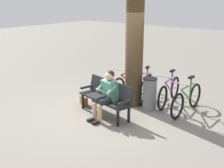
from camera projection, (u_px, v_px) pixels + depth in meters
ground_plane at (104, 113)px, 7.54m from camera, size 40.00×40.00×0.00m
bench at (107, 95)px, 7.32m from camera, size 1.66×0.78×0.87m
person_reading at (107, 93)px, 7.03m from camera, size 0.54×0.81×1.20m
handbag at (84, 101)px, 8.07m from camera, size 0.33×0.26×0.24m
tree_trunk at (135, 28)px, 7.54m from camera, size 0.48×0.48×4.18m
litter_bin at (150, 94)px, 7.66m from camera, size 0.37×0.37×0.86m
bicycle_silver at (187, 99)px, 7.47m from camera, size 0.48×1.68×0.94m
bicycle_red at (169, 91)px, 8.08m from camera, size 0.48×1.67×0.94m
bicycle_green at (146, 87)px, 8.45m from camera, size 0.72×1.58×0.94m
bicycle_blue at (128, 84)px, 8.80m from camera, size 0.48×1.68×0.94m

